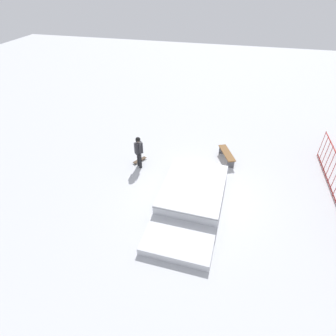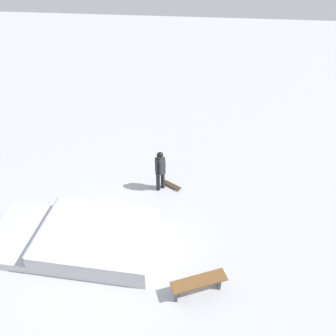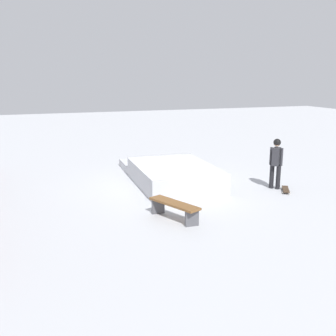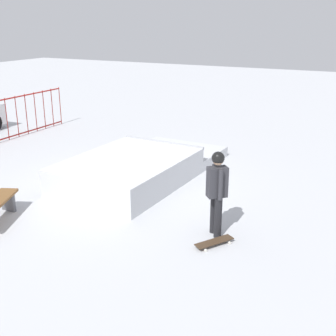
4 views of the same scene
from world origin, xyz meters
name	(u,v)px [view 1 (image 1 of 4)]	position (x,y,z in m)	size (l,w,h in m)	color
ground_plane	(198,196)	(0.00, 0.00, 0.00)	(60.00, 60.00, 0.00)	#B7BABF
skate_ramp	(191,198)	(0.58, -0.24, 0.32)	(5.49, 2.80, 0.74)	silver
skater	(139,150)	(-1.52, -3.28, 1.01)	(0.42, 0.43, 1.73)	black
skateboard	(140,160)	(-1.95, -3.43, 0.08)	(0.79, 0.59, 0.09)	#3F2D1E
park_bench	(227,154)	(-3.16, 1.01, 0.36)	(1.63, 1.00, 0.48)	brown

